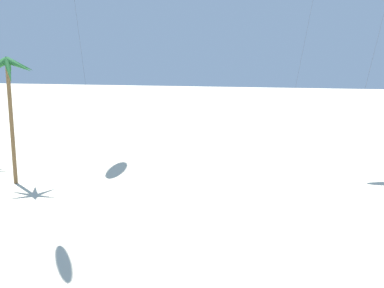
# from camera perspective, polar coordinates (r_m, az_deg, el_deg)

# --- Properties ---
(palm_tree_2) EXTENTS (4.91, 4.29, 10.43)m
(palm_tree_2) POSITION_cam_1_polar(r_m,az_deg,el_deg) (40.84, -21.31, 7.51)
(palm_tree_2) COLOR brown
(palm_tree_2) RESTS_ON ground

